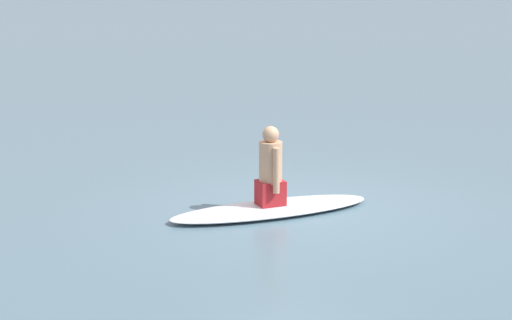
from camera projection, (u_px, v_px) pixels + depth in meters
ground_plane at (302, 208)px, 12.41m from camera, size 400.00×400.00×0.00m
surfboard at (270, 209)px, 12.16m from camera, size 1.93×2.87×0.12m
person_paddler at (271, 169)px, 12.03m from camera, size 0.45×0.44×1.06m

